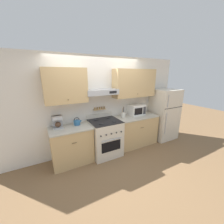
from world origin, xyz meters
The scene contains 10 objects.
ground_plane centered at (0.00, 0.00, 0.00)m, with size 16.00×16.00×0.00m, color brown.
wall_back centered at (0.08, 0.58, 1.47)m, with size 5.20×0.46×2.55m.
counter_left centered at (-0.85, 0.32, 0.45)m, with size 0.95×0.63×0.89m.
counter_right centered at (1.04, 0.32, 0.45)m, with size 1.31×0.63×0.89m.
stove_range centered at (0.00, 0.26, 0.47)m, with size 0.76×0.74×1.05m.
refrigerator centered at (2.15, 0.26, 0.81)m, with size 0.79×0.72×1.62m.
tea_kettle centered at (-0.67, 0.43, 0.97)m, with size 0.20×0.15×0.19m.
coffee_maker centered at (-1.10, 0.45, 1.03)m, with size 0.21×0.21×0.28m.
microwave centered at (1.14, 0.45, 1.05)m, with size 0.47×0.38×0.31m.
utensil_crock centered at (0.67, 0.43, 0.97)m, with size 0.13×0.13×0.30m.
Camera 1 is at (-1.41, -2.74, 2.09)m, focal length 22.00 mm.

